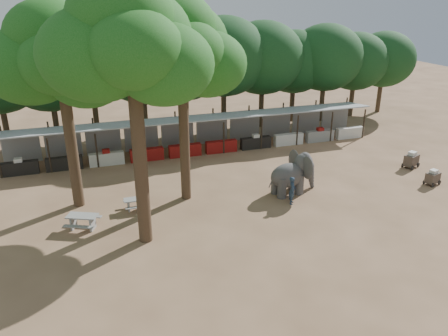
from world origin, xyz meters
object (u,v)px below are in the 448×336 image
object	(u,v)px
picnic_table_near	(83,220)
elephant	(293,174)
cart_front	(433,177)
cart_back	(411,160)
yard_tree_center	(127,44)
yard_tree_back	(178,48)
handler	(292,190)
yard_tree_left	(57,57)
picnic_table_far	(136,202)

from	to	relation	value
picnic_table_near	elephant	bearing A→B (deg)	27.70
cart_front	cart_back	xyz separation A→B (m)	(0.75, 2.83, 0.07)
yard_tree_center	cart_back	bearing A→B (deg)	10.91
yard_tree_center	yard_tree_back	distance (m)	5.04
handler	picnic_table_near	world-z (taller)	handler
yard_tree_back	picnic_table_near	bearing A→B (deg)	-159.79
handler	cart_front	size ratio (longest dim) A/B	1.41
yard_tree_center	cart_back	size ratio (longest dim) A/B	8.88
yard_tree_left	yard_tree_center	xyz separation A→B (m)	(3.00, -5.00, 1.01)
yard_tree_back	cart_front	xyz separation A→B (m)	(15.26, -3.17, -8.06)
picnic_table_far	cart_front	size ratio (longest dim) A/B	1.16
yard_tree_left	picnic_table_far	world-z (taller)	yard_tree_left
picnic_table_far	cart_front	world-z (taller)	cart_front
yard_tree_back	handler	distance (m)	9.99
yard_tree_back	handler	bearing A→B (deg)	-26.37
elephant	picnic_table_near	xyz separation A→B (m)	(-12.09, -0.63, -0.72)
elephant	picnic_table_near	world-z (taller)	elephant
yard_tree_back	picnic_table_far	xyz separation A→B (m)	(-2.84, -0.79, -8.11)
yard_tree_left	yard_tree_back	xyz separation A→B (m)	(6.00, -1.00, 0.34)
handler	picnic_table_near	size ratio (longest dim) A/B	0.83
yard_tree_left	cart_front	world-z (taller)	yard_tree_left
elephant	cart_back	xyz separation A→B (m)	(9.63, 1.14, -0.66)
yard_tree_left	picnic_table_far	bearing A→B (deg)	-29.54
yard_tree_back	handler	world-z (taller)	yard_tree_back
picnic_table_near	cart_front	bearing A→B (deg)	21.83
elephant	cart_front	size ratio (longest dim) A/B	2.83
cart_front	picnic_table_far	bearing A→B (deg)	155.79
picnic_table_near	picnic_table_far	bearing A→B (deg)	49.30
yard_tree_back	picnic_table_far	bearing A→B (deg)	-164.47
handler	cart_back	bearing A→B (deg)	-46.30
elephant	picnic_table_far	xyz separation A→B (m)	(-9.22, 0.69, -0.78)
elephant	picnic_table_near	bearing A→B (deg)	174.66
yard_tree_center	handler	world-z (taller)	yard_tree_center
yard_tree_back	yard_tree_left	bearing A→B (deg)	170.54
yard_tree_back	picnic_table_near	world-z (taller)	yard_tree_back
cart_front	cart_back	distance (m)	2.93
handler	picnic_table_near	xyz separation A→B (m)	(-11.38, 0.71, -0.31)
yard_tree_center	cart_front	distance (m)	20.25
yard_tree_center	picnic_table_near	size ratio (longest dim) A/B	6.15
elephant	handler	xyz separation A→B (m)	(-0.71, -1.33, -0.40)
yard_tree_center	yard_tree_back	xyz separation A→B (m)	(3.00, 4.00, -0.67)
picnic_table_far	yard_tree_left	bearing A→B (deg)	150.25
yard_tree_back	cart_back	bearing A→B (deg)	-1.21
yard_tree_center	elephant	bearing A→B (deg)	15.07
picnic_table_far	elephant	bearing A→B (deg)	-4.47
yard_tree_center	picnic_table_far	world-z (taller)	yard_tree_center
yard_tree_left	picnic_table_far	xyz separation A→B (m)	(3.16, -1.79, -7.77)
cart_back	yard_tree_back	bearing A→B (deg)	156.14
yard_tree_left	handler	xyz separation A→B (m)	(11.67, -3.81, -7.39)
elephant	picnic_table_near	distance (m)	12.13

